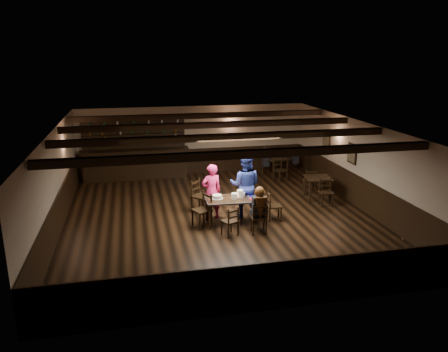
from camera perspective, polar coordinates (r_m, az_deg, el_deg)
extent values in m
plane|color=black|center=(13.09, -0.68, -5.33)|extent=(10.00, 10.00, 0.00)
cube|color=#BEB19D|center=(17.46, -3.99, 4.70)|extent=(9.00, 0.02, 2.70)
cube|color=#BEB19D|center=(8.11, 6.46, -8.97)|extent=(9.00, 0.02, 2.70)
cube|color=#BEB19D|center=(12.60, -21.19, -0.81)|extent=(0.02, 10.00, 2.70)
cube|color=#BEB19D|center=(14.22, 17.37, 1.39)|extent=(0.02, 10.00, 2.70)
cube|color=silver|center=(12.36, -0.72, 6.41)|extent=(9.00, 10.00, 0.02)
cube|color=black|center=(17.61, -3.92, 1.97)|extent=(9.00, 0.04, 1.00)
cube|color=black|center=(8.53, 6.21, -14.07)|extent=(9.00, 0.04, 1.00)
cube|color=black|center=(12.85, -20.68, -4.44)|extent=(0.04, 10.00, 1.00)
cube|color=black|center=(14.44, 16.98, -1.88)|extent=(0.04, 10.00, 1.00)
cube|color=black|center=(17.17, -10.32, 5.99)|extent=(0.90, 0.03, 1.00)
cube|color=black|center=(17.16, -10.32, 5.98)|extent=(0.80, 0.02, 0.90)
cube|color=black|center=(14.58, 16.40, 2.82)|extent=(0.03, 0.55, 0.65)
cube|color=#72664C|center=(14.57, 16.33, 2.82)|extent=(0.02, 0.45, 0.55)
cube|color=black|center=(16.24, 13.24, 4.17)|extent=(0.03, 0.55, 0.65)
cube|color=#72664C|center=(16.23, 13.17, 4.17)|extent=(0.02, 0.45, 0.55)
cube|color=black|center=(9.52, 2.89, 2.87)|extent=(8.90, 0.18, 0.18)
cube|color=black|center=(11.42, 0.29, 5.10)|extent=(8.90, 0.18, 0.18)
cube|color=black|center=(13.35, -1.58, 6.68)|extent=(8.90, 0.18, 0.18)
cube|color=black|center=(15.30, -2.98, 7.86)|extent=(8.90, 0.18, 0.18)
cube|color=black|center=(12.04, -1.89, -5.47)|extent=(0.06, 0.06, 0.71)
cube|color=black|center=(12.70, -2.31, -4.31)|extent=(0.06, 0.06, 0.71)
cube|color=black|center=(12.32, 5.23, -5.02)|extent=(0.06, 0.06, 0.71)
cube|color=black|center=(12.96, 4.45, -3.92)|extent=(0.06, 0.06, 0.71)
cube|color=black|center=(12.35, 1.41, -3.04)|extent=(1.69, 0.91, 0.04)
cube|color=#A5A8AD|center=(12.73, 1.08, -2.47)|extent=(1.65, 0.11, 0.05)
cube|color=#A5A8AD|center=(11.99, 1.77, -3.66)|extent=(1.65, 0.11, 0.05)
cube|color=#A5A8AD|center=(12.53, 5.07, -2.83)|extent=(0.07, 0.83, 0.05)
cube|color=#A5A8AD|center=(12.24, -2.33, -3.25)|extent=(0.07, 0.83, 0.05)
cube|color=black|center=(11.96, 0.93, -6.46)|extent=(0.04, 0.04, 0.39)
cube|color=black|center=(11.74, 1.85, -6.91)|extent=(0.04, 0.04, 0.39)
cube|color=black|center=(11.78, -0.32, -6.82)|extent=(0.04, 0.04, 0.39)
cube|color=black|center=(11.55, 0.59, -7.28)|extent=(0.04, 0.04, 0.39)
cube|color=black|center=(11.67, 0.77, -5.91)|extent=(0.49, 0.48, 0.04)
cube|color=black|center=(11.49, 1.24, -5.20)|extent=(0.35, 0.19, 0.40)
cube|color=black|center=(11.50, 1.24, -5.39)|extent=(0.30, 0.16, 0.04)
cube|color=black|center=(11.45, 1.24, -4.64)|extent=(0.30, 0.16, 0.04)
cube|color=black|center=(12.12, 5.23, -6.12)|extent=(0.04, 0.04, 0.42)
cube|color=black|center=(11.82, 5.52, -6.72)|extent=(0.04, 0.04, 0.42)
cube|color=black|center=(12.07, 3.59, -6.19)|extent=(0.04, 0.04, 0.42)
cube|color=black|center=(11.76, 3.83, -6.79)|extent=(0.04, 0.04, 0.42)
cube|color=black|center=(11.86, 4.57, -5.43)|extent=(0.45, 0.44, 0.04)
cube|color=black|center=(11.63, 4.73, -4.72)|extent=(0.41, 0.08, 0.44)
cube|color=black|center=(11.64, 4.72, -4.92)|extent=(0.35, 0.07, 0.05)
cube|color=black|center=(11.58, 4.74, -4.11)|extent=(0.35, 0.07, 0.05)
cube|color=black|center=(12.36, -4.13, -5.52)|extent=(0.05, 0.05, 0.47)
cube|color=black|center=(12.54, -2.67, -5.16)|extent=(0.05, 0.05, 0.47)
cube|color=black|center=(12.04, -3.14, -6.08)|extent=(0.05, 0.05, 0.47)
cube|color=black|center=(12.23, -1.66, -5.71)|extent=(0.05, 0.05, 0.47)
cube|color=black|center=(12.20, -2.92, -4.49)|extent=(0.59, 0.60, 0.04)
cube|color=black|center=(12.21, -2.20, -3.22)|extent=(0.22, 0.44, 0.49)
cube|color=black|center=(12.23, -2.19, -3.44)|extent=(0.18, 0.37, 0.05)
cube|color=black|center=(12.16, -2.20, -2.56)|extent=(0.18, 0.37, 0.05)
cube|color=black|center=(12.72, 7.45, -5.09)|extent=(0.04, 0.04, 0.42)
cube|color=black|center=(12.66, 5.99, -5.16)|extent=(0.04, 0.04, 0.42)
cube|color=black|center=(13.04, 7.12, -4.55)|extent=(0.04, 0.04, 0.42)
cube|color=black|center=(12.98, 5.69, -4.61)|extent=(0.04, 0.04, 0.42)
cube|color=black|center=(12.77, 6.59, -3.89)|extent=(0.43, 0.45, 0.04)
cube|color=black|center=(12.67, 5.89, -2.99)|extent=(0.08, 0.41, 0.44)
cube|color=black|center=(12.68, 5.89, -3.17)|extent=(0.07, 0.35, 0.05)
cube|color=black|center=(12.62, 5.91, -2.42)|extent=(0.07, 0.35, 0.05)
cube|color=black|center=(13.14, -2.85, -4.13)|extent=(0.06, 0.06, 0.49)
cube|color=black|center=(13.35, -4.22, -3.83)|extent=(0.06, 0.06, 0.49)
cube|color=black|center=(13.46, -1.88, -3.62)|extent=(0.06, 0.06, 0.49)
cube|color=black|center=(13.66, -3.23, -3.34)|extent=(0.06, 0.06, 0.49)
cube|color=black|center=(13.31, -3.06, -2.65)|extent=(0.65, 0.65, 0.05)
cube|color=black|center=(13.34, -3.76, -1.48)|extent=(0.35, 0.37, 0.51)
cube|color=black|center=(13.35, -3.76, -1.68)|extent=(0.30, 0.31, 0.06)
cube|color=black|center=(13.29, -3.77, -0.85)|extent=(0.30, 0.31, 0.06)
imported|color=#FF2E60|center=(12.71, -1.65, -2.05)|extent=(0.66, 0.49, 1.64)
imported|color=navy|center=(12.85, 2.78, -1.20)|extent=(1.15, 1.04, 1.93)
cube|color=black|center=(11.94, 4.40, -4.82)|extent=(0.34, 0.34, 0.14)
cube|color=black|center=(11.74, 4.60, -3.92)|extent=(0.36, 0.21, 0.51)
cylinder|color=black|center=(11.66, 4.63, -2.84)|extent=(0.11, 0.36, 0.36)
sphere|color=#D8A384|center=(11.61, 4.65, -2.09)|extent=(0.22, 0.22, 0.22)
sphere|color=#321A0B|center=(11.58, 4.69, -2.09)|extent=(0.28, 0.28, 0.28)
cone|color=#321A0B|center=(11.62, 4.80, -4.25)|extent=(0.21, 0.21, 0.64)
cylinder|color=white|center=(12.35, -0.91, -2.91)|extent=(0.33, 0.33, 0.01)
cylinder|color=white|center=(12.33, -0.91, -2.68)|extent=(0.27, 0.27, 0.09)
cylinder|color=silver|center=(12.34, -0.91, -2.77)|extent=(0.29, 0.29, 0.04)
cylinder|color=white|center=(12.29, 1.38, -2.62)|extent=(0.18, 0.18, 0.17)
cylinder|color=white|center=(12.41, 2.13, -2.32)|extent=(0.19, 0.19, 0.22)
cylinder|color=#A5A8AD|center=(12.41, 1.32, -2.77)|extent=(0.05, 0.05, 0.03)
sphere|color=orange|center=(12.40, 1.32, -2.64)|extent=(0.03, 0.03, 0.03)
cylinder|color=silver|center=(12.31, 3.22, -2.82)|extent=(0.03, 0.03, 0.08)
cylinder|color=#A5A8AD|center=(12.31, 3.18, -2.77)|extent=(0.04, 0.04, 0.10)
cylinder|color=silver|center=(12.50, 2.58, -2.42)|extent=(0.08, 0.08, 0.12)
cube|color=maroon|center=(12.36, 3.97, -2.94)|extent=(0.30, 0.22, 0.00)
cube|color=#111556|center=(12.53, 3.74, -2.67)|extent=(0.36, 0.30, 0.00)
cube|color=black|center=(17.12, -11.47, 1.44)|extent=(3.89, 0.60, 1.10)
cube|color=black|center=(16.99, -11.57, 3.32)|extent=(4.09, 0.70, 0.05)
cube|color=black|center=(17.26, -11.59, 3.43)|extent=(3.89, 0.10, 2.20)
cube|color=black|center=(17.11, -11.63, 4.18)|extent=(3.79, 0.22, 0.03)
cube|color=black|center=(17.05, -11.69, 5.33)|extent=(3.79, 0.22, 0.03)
cube|color=black|center=(16.99, -11.76, 6.49)|extent=(3.79, 0.22, 0.03)
cube|color=black|center=(14.73, 12.18, -0.25)|extent=(0.93, 0.93, 0.04)
cube|color=black|center=(14.44, 11.17, -2.08)|extent=(0.05, 0.05, 0.71)
cube|color=black|center=(15.06, 10.51, -1.28)|extent=(0.05, 0.05, 0.71)
cube|color=black|center=(14.63, 13.73, -2.00)|extent=(0.05, 0.05, 0.71)
cube|color=black|center=(15.24, 12.98, -1.22)|extent=(0.05, 0.05, 0.71)
cube|color=black|center=(17.11, 6.66, 2.27)|extent=(1.07, 1.07, 0.04)
cube|color=black|center=(16.74, 6.45, 0.64)|extent=(0.05, 0.05, 0.71)
cube|color=black|center=(17.25, 5.01, 1.15)|extent=(0.05, 0.05, 0.71)
cube|color=black|center=(17.17, 8.23, 0.97)|extent=(0.05, 0.05, 0.71)
cube|color=black|center=(17.67, 6.77, 1.45)|extent=(0.05, 0.05, 0.71)
cube|color=black|center=(16.97, 5.45, 2.23)|extent=(0.26, 0.39, 0.54)
sphere|color=#D8A384|center=(16.89, 5.48, 3.44)|extent=(0.21, 0.21, 0.21)
sphere|color=black|center=(16.88, 5.49, 3.54)|extent=(0.22, 0.22, 0.22)
cube|color=black|center=(17.55, 9.26, 2.50)|extent=(0.25, 0.38, 0.51)
sphere|color=#D8A384|center=(17.47, 9.31, 3.60)|extent=(0.20, 0.20, 0.20)
sphere|color=black|center=(17.47, 9.31, 3.69)|extent=(0.21, 0.21, 0.21)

